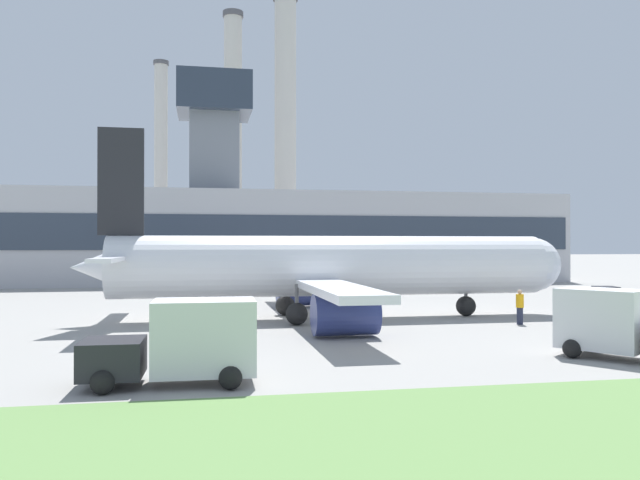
% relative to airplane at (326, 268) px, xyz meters
% --- Properties ---
extents(ground_plane, '(400.00, 400.00, 0.00)m').
position_rel_airplane_xyz_m(ground_plane, '(0.41, 0.73, -2.86)').
color(ground_plane, '#999691').
extents(terminal_building, '(66.68, 14.05, 22.88)m').
position_rel_airplane_xyz_m(terminal_building, '(-0.06, 35.92, 2.73)').
color(terminal_building, '#B2B2B7').
rests_on(terminal_building, ground_plane).
extents(smokestack_left, '(2.38, 2.38, 33.17)m').
position_rel_airplane_xyz_m(smokestack_left, '(-13.29, 66.70, 13.82)').
color(smokestack_left, beige).
rests_on(smokestack_left, ground_plane).
extents(smokestack_right, '(3.37, 3.37, 42.49)m').
position_rel_airplane_xyz_m(smokestack_right, '(-1.91, 68.69, 18.52)').
color(smokestack_right, beige).
rests_on(smokestack_right, ground_plane).
extents(smokestack_far, '(4.04, 4.04, 45.04)m').
position_rel_airplane_xyz_m(smokestack_far, '(6.43, 66.15, 19.82)').
color(smokestack_far, beige).
rests_on(smokestack_far, ground_plane).
extents(airplane, '(27.95, 24.56, 10.40)m').
position_rel_airplane_xyz_m(airplane, '(0.00, 0.00, 0.00)').
color(airplane, white).
rests_on(airplane, ground_plane).
extents(pushback_tug, '(3.71, 2.97, 1.82)m').
position_rel_airplane_xyz_m(pushback_tug, '(15.69, -2.66, -2.05)').
color(pushback_tug, '#2D4C93').
rests_on(pushback_tug, ground_plane).
extents(baggage_truck, '(5.11, 2.66, 2.54)m').
position_rel_airplane_xyz_m(baggage_truck, '(-7.42, -15.20, -1.63)').
color(baggage_truck, '#232328').
rests_on(baggage_truck, ground_plane).
extents(fuel_truck, '(4.33, 5.04, 2.55)m').
position_rel_airplane_xyz_m(fuel_truck, '(8.13, -14.00, -1.63)').
color(fuel_truck, white).
rests_on(fuel_truck, ground_plane).
extents(ground_crew_person, '(0.53, 0.53, 1.83)m').
position_rel_airplane_xyz_m(ground_crew_person, '(9.59, -4.14, -1.93)').
color(ground_crew_person, '#23283D').
rests_on(ground_crew_person, ground_plane).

